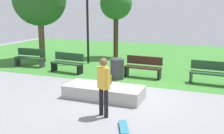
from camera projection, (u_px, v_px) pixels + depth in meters
The scene contains 13 objects.
ground_plane at pixel (124, 95), 9.35m from camera, with size 28.00×28.00×0.00m, color gray.
grass_lawn at pixel (165, 58), 16.30m from camera, with size 26.60×12.73×0.01m, color #387A2D.
concrete_ledge at pixel (104, 92), 9.00m from camera, with size 2.63×1.09×0.43m, color #A8A59E.
backpack_on_ledge at pixel (107, 80), 9.05m from camera, with size 0.28×0.20×0.32m, color olive.
skater_performing_trick at pixel (104, 83), 7.31m from camera, with size 0.39×0.33×1.65m.
skateboard_by_ledge at pixel (124, 127), 6.69m from camera, with size 0.50×0.81×0.08m.
park_bench_center_lawn at pixel (143, 67), 11.65m from camera, with size 1.62×0.54×0.91m.
park_bench_far_left at pixel (30, 57), 13.88m from camera, with size 1.63×0.57×0.91m.
park_bench_near_lamppost at pixel (211, 72), 10.58m from camera, with size 1.62×0.56×0.91m.
park_bench_by_oak at pixel (67, 62), 12.56m from camera, with size 1.64×0.63×0.91m.
tree_leaning_ash at pixel (116, 4), 15.94m from camera, with size 1.90×1.90×4.18m.
lamp_post at pixel (87, 10), 14.14m from camera, with size 0.28×0.28×4.73m.
trash_bin at pixel (117, 69), 11.39m from camera, with size 0.58×0.58×0.86m, color #333338.
Camera 1 is at (2.84, -8.47, 2.95)m, focal length 43.18 mm.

